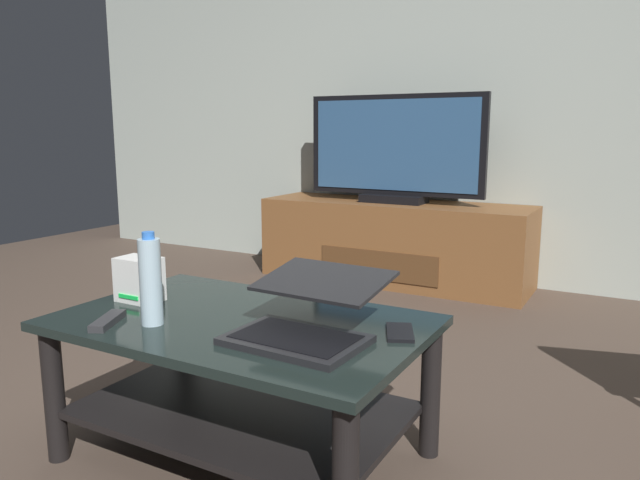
% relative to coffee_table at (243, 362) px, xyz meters
% --- Properties ---
extents(ground_plane, '(7.68, 7.68, 0.00)m').
position_rel_coffee_table_xyz_m(ground_plane, '(-0.03, -0.00, -0.30)').
color(ground_plane, '#4C3D33').
extents(back_wall, '(6.40, 0.12, 2.80)m').
position_rel_coffee_table_xyz_m(back_wall, '(-0.03, 2.55, 1.10)').
color(back_wall, '#A8B2A8').
rests_on(back_wall, ground).
extents(coffee_table, '(1.06, 0.66, 0.44)m').
position_rel_coffee_table_xyz_m(coffee_table, '(0.00, 0.00, 0.00)').
color(coffee_table, black).
rests_on(coffee_table, ground).
extents(media_cabinet, '(1.73, 0.52, 0.52)m').
position_rel_coffee_table_xyz_m(media_cabinet, '(-0.43, 2.23, -0.04)').
color(media_cabinet, brown).
rests_on(media_cabinet, ground).
extents(television, '(1.16, 0.20, 0.67)m').
position_rel_coffee_table_xyz_m(television, '(-0.43, 2.20, 0.54)').
color(television, black).
rests_on(television, media_cabinet).
extents(laptop, '(0.36, 0.39, 0.16)m').
position_rel_coffee_table_xyz_m(laptop, '(0.25, -0.05, 0.20)').
color(laptop, black).
rests_on(laptop, coffee_table).
extents(router_box, '(0.14, 0.10, 0.14)m').
position_rel_coffee_table_xyz_m(router_box, '(-0.39, -0.01, 0.21)').
color(router_box, white).
rests_on(router_box, coffee_table).
extents(water_bottle_near, '(0.06, 0.06, 0.26)m').
position_rel_coffee_table_xyz_m(water_bottle_near, '(-0.19, -0.16, 0.26)').
color(water_bottle_near, silver).
rests_on(water_bottle_near, coffee_table).
extents(cell_phone, '(0.12, 0.16, 0.01)m').
position_rel_coffee_table_xyz_m(cell_phone, '(0.45, 0.10, 0.14)').
color(cell_phone, black).
rests_on(cell_phone, coffee_table).
extents(tv_remote, '(0.11, 0.16, 0.02)m').
position_rel_coffee_table_xyz_m(tv_remote, '(-0.30, -0.23, 0.15)').
color(tv_remote, '#2D2D30').
rests_on(tv_remote, coffee_table).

